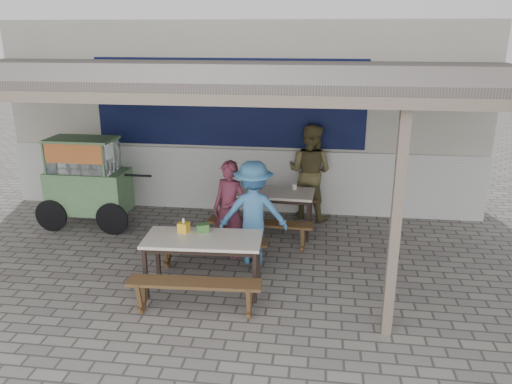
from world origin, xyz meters
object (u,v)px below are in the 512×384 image
Objects in this scene: bench_left_street at (260,228)px; vendor_cart at (87,179)px; table_right at (203,243)px; donation_box at (203,228)px; table_left at (267,195)px; patron_wall_side at (310,172)px; bench_left_wall at (272,201)px; tissue_box at (184,227)px; condiment_jar at (294,187)px; patron_right_table at (253,212)px; condiment_bowl at (254,188)px; patron_street_side at (230,209)px; bench_right_street at (194,289)px; bench_right_wall at (212,247)px.

bench_left_street is 3.21m from vendor_cart.
donation_box is (-0.05, 0.19, 0.13)m from table_right.
table_left is 0.91× the size of patron_wall_side.
table_right is (-0.63, -2.72, 0.33)m from bench_left_wall.
bench_left_street is 1.30m from bench_left_wall.
vendor_cart is 2.91m from tissue_box.
condiment_jar is (-0.23, -0.69, -0.08)m from patron_wall_side.
donation_box is (0.25, 0.03, -0.01)m from tissue_box.
patron_right_table reaches higher than table_right.
table_right is at bearing -37.68° from vendor_cart.
patron_right_table is (-0.04, -0.47, 0.43)m from bench_left_street.
bench_left_street is 1.46m from donation_box.
condiment_bowl is (-0.91, -0.83, -0.10)m from patron_wall_side.
patron_right_table is 8.07× the size of condiment_bowl.
table_left is 2.16m from table_right.
bench_left_wall is at bearing -100.28° from patron_right_table.
tissue_box is 0.25m from donation_box.
patron_street_side reaches higher than bench_left_street.
donation_box reaches higher than table_left.
tissue_box reaches higher than condiment_jar.
tissue_box reaches higher than bench_right_street.
condiment_jar reaches higher than bench_right_wall.
table_left is at bearing -90.00° from bench_left_wall.
bench_left_wall is 1.73m from patron_street_side.
donation_box is at bearing 92.69° from bench_right_street.
patron_right_table is at bearing -18.33° from vendor_cart.
bench_right_street is 1.25m from bench_right_wall.
patron_right_table reaches higher than condiment_jar.
donation_box reaches higher than bench_right_street.
bench_left_wall is 0.79m from condiment_bowl.
table_left is 0.73m from bench_left_wall.
bench_right_street is at bearing -90.00° from bench_right_wall.
table_right is 0.24m from donation_box.
donation_box is 0.85× the size of condiment_bowl.
tissue_box is at bearing -107.21° from bench_left_wall.
table_right is 0.37m from tissue_box.
tissue_box is (2.25, -1.85, -0.04)m from vendor_cart.
condiment_jar is at bearing 74.08° from patron_street_side.
donation_box reaches higher than condiment_bowl.
vendor_cart is at bearing 172.16° from bench_left_street.
bench_right_wall is 19.11× the size of condiment_jar.
condiment_bowl is at bearing 173.50° from table_left.
patron_right_table is (3.07, -1.06, -0.08)m from vendor_cart.
table_left is 1.06× the size of patron_street_side.
bench_right_wall is at bearing -28.25° from vendor_cart.
patron_wall_side is at bearing 60.39° from tissue_box.
table_right is 2.49m from condiment_jar.
bench_right_wall is 0.63m from donation_box.
table_left is 1.02× the size of table_right.
bench_right_street is (-0.60, -3.35, -0.00)m from bench_left_wall.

